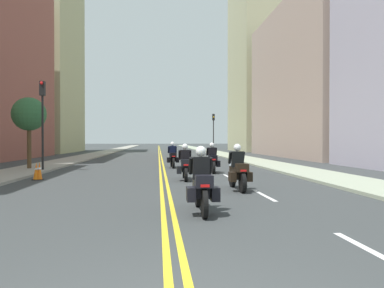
{
  "coord_description": "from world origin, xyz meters",
  "views": [
    {
      "loc": [
        -0.25,
        -3.49,
        1.77
      ],
      "look_at": [
        1.53,
        15.63,
        1.57
      ],
      "focal_mm": 34.44,
      "sensor_mm": 36.0,
      "label": 1
    }
  ],
  "objects": [
    {
      "name": "motorcycle_2",
      "position": [
        0.95,
        12.74,
        0.65
      ],
      "size": [
        0.77,
        2.21,
        1.61
      ],
      "rotation": [
        0.0,
        0.0,
        -0.02
      ],
      "color": "black",
      "rests_on": "ground"
    },
    {
      "name": "building_right_1",
      "position": [
        16.56,
        34.71,
        8.05
      ],
      "size": [
        8.26,
        21.6,
        16.1
      ],
      "color": "tan",
      "rests_on": "ground"
    },
    {
      "name": "sidewalk_right",
      "position": [
        7.69,
        48.0,
        0.06
      ],
      "size": [
        2.81,
        144.0,
        0.12
      ],
      "primitive_type": "cube",
      "color": "#9BA58C",
      "rests_on": "ground"
    },
    {
      "name": "motorcycle_1",
      "position": [
        2.56,
        9.25,
        0.66
      ],
      "size": [
        0.77,
        2.24,
        1.64
      ],
      "rotation": [
        0.0,
        0.0,
        0.02
      ],
      "color": "black",
      "rests_on": "ground"
    },
    {
      "name": "street_tree_0",
      "position": [
        -7.79,
        18.89,
        3.27
      ],
      "size": [
        1.96,
        1.96,
        4.29
      ],
      "color": "#513B23",
      "rests_on": "ground"
    },
    {
      "name": "traffic_light_near",
      "position": [
        -6.68,
        17.76,
        3.48
      ],
      "size": [
        0.28,
        0.38,
        5.06
      ],
      "color": "black",
      "rests_on": "ground"
    },
    {
      "name": "centreline_yellow_inner",
      "position": [
        -0.12,
        48.0,
        0.0
      ],
      "size": [
        0.12,
        132.0,
        0.01
      ],
      "primitive_type": "cube",
      "color": "yellow",
      "rests_on": "ground"
    },
    {
      "name": "building_left_2",
      "position": [
        -15.66,
        51.77,
        12.6
      ],
      "size": [
        6.47,
        15.68,
        25.2
      ],
      "color": "tan",
      "rests_on": "ground"
    },
    {
      "name": "motorcycle_3",
      "position": [
        2.68,
        16.25,
        0.66
      ],
      "size": [
        0.77,
        2.23,
        1.64
      ],
      "rotation": [
        0.0,
        0.0,
        -0.03
      ],
      "color": "black",
      "rests_on": "ground"
    },
    {
      "name": "traffic_cone_1",
      "position": [
        -5.65,
        13.43,
        0.39
      ],
      "size": [
        0.33,
        0.33,
        0.78
      ],
      "color": "black",
      "rests_on": "ground"
    },
    {
      "name": "building_right_2",
      "position": [
        17.32,
        55.63,
        15.12
      ],
      "size": [
        9.79,
        14.35,
        30.23
      ],
      "color": "tan",
      "rests_on": "ground"
    },
    {
      "name": "sidewalk_left",
      "position": [
        -7.69,
        48.0,
        0.06
      ],
      "size": [
        2.81,
        144.0,
        0.12
      ],
      "primitive_type": "cube",
      "color": "gray",
      "rests_on": "ground"
    },
    {
      "name": "centreline_yellow_outer",
      "position": [
        0.12,
        48.0,
        0.0
      ],
      "size": [
        0.12,
        132.0,
        0.01
      ],
      "primitive_type": "cube",
      "color": "yellow",
      "rests_on": "ground"
    },
    {
      "name": "motorcycle_4",
      "position": [
        0.69,
        20.14,
        0.67
      ],
      "size": [
        0.78,
        2.19,
        1.67
      ],
      "rotation": [
        0.0,
        0.0,
        0.04
      ],
      "color": "black",
      "rests_on": "ground"
    },
    {
      "name": "motorcycle_0",
      "position": [
        0.8,
        5.35,
        0.67
      ],
      "size": [
        0.76,
        2.18,
        1.63
      ],
      "rotation": [
        0.0,
        0.0,
        -0.01
      ],
      "color": "black",
      "rests_on": "ground"
    },
    {
      "name": "lane_dashes_white",
      "position": [
        3.14,
        29.0,
        0.0
      ],
      "size": [
        0.14,
        56.4,
        0.01
      ],
      "color": "silver",
      "rests_on": "ground"
    },
    {
      "name": "traffic_light_far",
      "position": [
        6.68,
        42.09,
        3.47
      ],
      "size": [
        0.28,
        0.38,
        5.05
      ],
      "color": "black",
      "rests_on": "ground"
    },
    {
      "name": "traffic_cone_0",
      "position": [
        -5.51,
        13.43,
        0.4
      ],
      "size": [
        0.3,
        0.3,
        0.81
      ],
      "color": "black",
      "rests_on": "ground"
    },
    {
      "name": "ground_plane",
      "position": [
        0.0,
        48.0,
        0.0
      ],
      "size": [
        264.0,
        264.0,
        0.0
      ],
      "primitive_type": "plane",
      "color": "#353939"
    }
  ]
}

